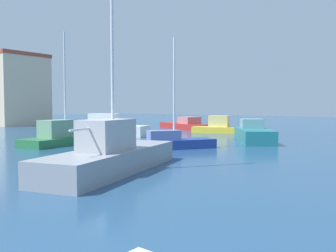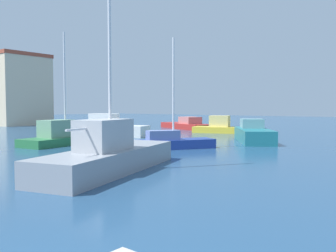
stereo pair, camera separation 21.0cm
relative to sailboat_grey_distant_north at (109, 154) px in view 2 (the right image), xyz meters
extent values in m
plane|color=navy|center=(6.30, 13.40, -0.68)|extent=(160.00, 160.00, 0.00)
cube|color=gray|center=(0.08, 0.03, -0.24)|extent=(7.95, 4.33, 0.89)
cube|color=#ADB0B5|center=(-0.33, -0.10, 0.80)|extent=(2.65, 1.95, 1.18)
cylinder|color=silver|center=(0.08, 0.03, 4.29)|extent=(0.12, 0.12, 8.16)
cylinder|color=silver|center=(-1.23, -0.39, 1.11)|extent=(2.58, 0.88, 0.08)
cube|color=#233D93|center=(7.56, 2.77, -0.40)|extent=(5.14, 3.82, 0.57)
cube|color=#6E7DB1|center=(6.99, 3.11, 0.17)|extent=(2.13, 1.75, 0.57)
cylinder|color=silver|center=(7.56, 2.77, 2.97)|extent=(0.12, 0.12, 6.17)
cube|color=#B22823|center=(23.90, 13.87, -0.36)|extent=(5.49, 8.54, 0.64)
cube|color=#C4716E|center=(23.50, 12.93, 0.35)|extent=(2.60, 2.89, 0.78)
cube|color=gold|center=(20.93, 6.85, -0.38)|extent=(3.99, 6.54, 0.60)
cube|color=#DFCD77|center=(20.75, 7.37, 0.47)|extent=(1.89, 2.21, 1.10)
cube|color=#28703D|center=(4.97, 10.20, -0.42)|extent=(6.69, 3.22, 0.53)
cube|color=gray|center=(4.20, 10.07, 0.43)|extent=(2.35, 1.72, 1.16)
cylinder|color=silver|center=(4.97, 10.20, 3.41)|extent=(0.12, 0.12, 7.12)
cube|color=#1E707A|center=(14.40, 0.73, -0.20)|extent=(6.12, 5.14, 0.97)
cube|color=#6B9CA2|center=(15.07, 1.21, 0.63)|extent=(2.21, 2.20, 0.69)
cube|color=white|center=(11.56, 12.75, -0.21)|extent=(3.64, 6.74, 0.95)
cube|color=silver|center=(11.31, 13.60, 0.78)|extent=(1.97, 2.70, 1.02)
cube|color=beige|center=(15.88, 37.35, 4.04)|extent=(6.92, 6.80, 9.44)
cube|color=#9E4733|center=(15.88, 37.35, 9.01)|extent=(7.06, 6.93, 0.50)
camera|label=1|loc=(-9.26, -10.28, 1.87)|focal=37.38mm
camera|label=2|loc=(-9.13, -10.44, 1.87)|focal=37.38mm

